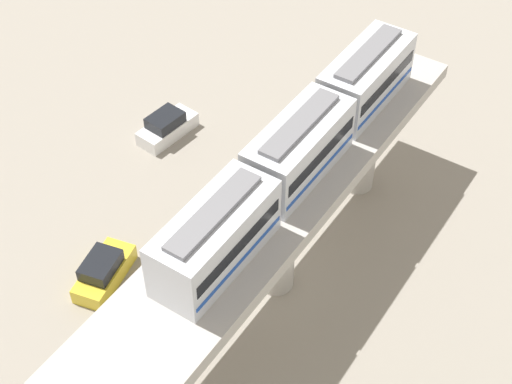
% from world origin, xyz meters
% --- Properties ---
extents(ground_plane, '(120.00, 120.00, 0.00)m').
position_xyz_m(ground_plane, '(0.00, 0.00, 0.00)').
color(ground_plane, gray).
extents(viaduct, '(5.20, 28.85, 7.04)m').
position_xyz_m(viaduct, '(0.00, 0.00, 5.37)').
color(viaduct, '#B7B2AA').
rests_on(viaduct, ground).
extents(train, '(2.64, 20.50, 3.24)m').
position_xyz_m(train, '(0.00, -1.75, 8.57)').
color(train, silver).
rests_on(train, viaduct).
extents(parked_car_white, '(2.22, 4.36, 1.76)m').
position_xyz_m(parked_car_white, '(12.75, -6.51, 0.74)').
color(parked_car_white, white).
rests_on(parked_car_white, ground).
extents(parked_car_yellow, '(2.69, 4.50, 1.76)m').
position_xyz_m(parked_car_yellow, '(7.97, 5.09, 0.74)').
color(parked_car_yellow, yellow).
rests_on(parked_car_yellow, ground).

